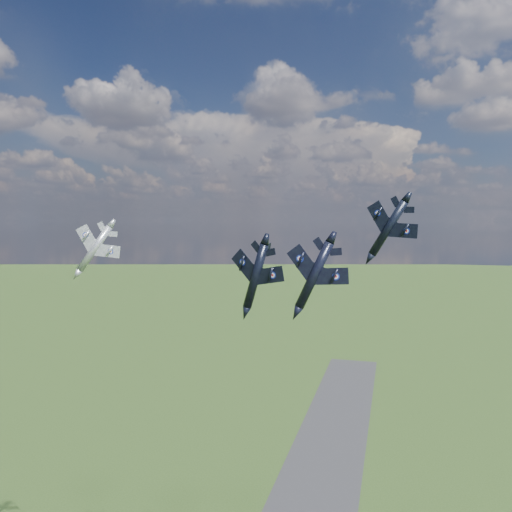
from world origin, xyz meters
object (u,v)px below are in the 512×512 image
(jet_high_navy, at_px, (388,228))
(jet_left_silver, at_px, (95,248))
(jet_lead_navy, at_px, (256,276))
(jet_right_navy, at_px, (314,275))

(jet_high_navy, relative_size, jet_left_silver, 1.06)
(jet_lead_navy, height_order, jet_high_navy, jet_high_navy)
(jet_lead_navy, distance_m, jet_left_silver, 29.56)
(jet_high_navy, bearing_deg, jet_lead_navy, -160.87)
(jet_left_silver, bearing_deg, jet_high_navy, -14.98)
(jet_lead_navy, height_order, jet_left_silver, jet_left_silver)
(jet_high_navy, bearing_deg, jet_right_navy, -96.78)
(jet_lead_navy, relative_size, jet_right_navy, 1.26)
(jet_high_navy, distance_m, jet_left_silver, 51.48)
(jet_lead_navy, xyz_separation_m, jet_high_navy, (22.20, 1.11, 8.40))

